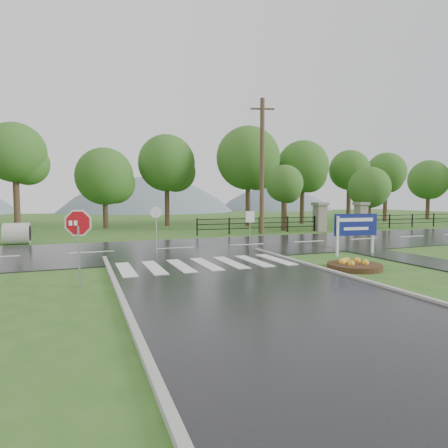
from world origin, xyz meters
name	(u,v)px	position (x,y,z in m)	size (l,w,h in m)	color
ground	(267,298)	(0.00, 0.00, 0.00)	(120.00, 120.00, 0.00)	#315D1F
main_road	(175,249)	(0.00, 10.00, 0.00)	(90.00, 8.00, 0.04)	black
walkway	(397,257)	(8.50, 4.00, 0.00)	(2.20, 11.00, 0.04)	#262629
crosswalk	(206,264)	(0.00, 5.00, 0.06)	(6.50, 2.80, 0.02)	silver
curb_left	(164,405)	(-3.55, -4.00, 0.00)	(0.15, 24.00, 0.12)	#A3A39B
pillar_west	(320,216)	(13.00, 16.00, 1.18)	(1.00, 1.00, 2.24)	gray
pillar_east	(361,215)	(17.00, 16.00, 1.18)	(1.00, 1.00, 2.24)	gray
fence_west	(259,223)	(7.75, 16.00, 0.72)	(9.58, 0.08, 1.20)	black
hills	(126,291)	(3.49, 65.00, -15.54)	(102.00, 48.00, 48.00)	slate
treeline	(148,228)	(1.00, 24.00, 0.00)	(83.20, 5.20, 10.00)	#2B5D1C
stop_sign	(78,229)	(-4.53, 3.04, 1.69)	(1.02, 0.35, 2.40)	#939399
estate_billboard	(356,227)	(7.09, 5.02, 1.29)	(2.14, 0.30, 1.88)	silver
flower_bed	(354,265)	(4.81, 2.38, 0.14)	(1.93, 1.93, 0.39)	#332111
reg_sign_small	(250,223)	(3.09, 7.66, 1.40)	(0.43, 0.09, 1.95)	#939399
reg_sign_round	(156,224)	(-1.23, 8.54, 1.39)	(0.50, 0.14, 2.19)	#939399
utility_pole_east	(262,166)	(7.68, 15.50, 4.86)	(1.66, 0.59, 9.57)	#473523
entrance_tree_left	(284,184)	(10.68, 17.50, 3.67)	(2.97, 2.97, 5.20)	#3D2B1C
entrance_tree_right	(369,188)	(19.14, 17.50, 3.47)	(3.61, 3.61, 5.30)	#3D2B1C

